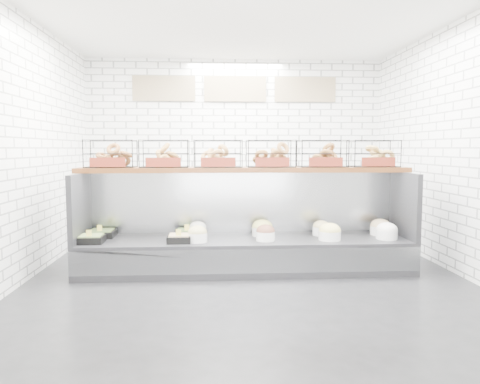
{
  "coord_description": "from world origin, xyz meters",
  "views": [
    {
      "loc": [
        -0.41,
        -5.32,
        1.49
      ],
      "look_at": [
        -0.06,
        0.45,
        0.95
      ],
      "focal_mm": 35.0,
      "sensor_mm": 36.0,
      "label": 1
    }
  ],
  "objects": [
    {
      "name": "display_case",
      "position": [
        0.02,
        0.34,
        0.33
      ],
      "size": [
        4.0,
        0.9,
        1.2
      ],
      "color": "black",
      "rests_on": "ground"
    },
    {
      "name": "prep_counter",
      "position": [
        -0.01,
        2.43,
        0.47
      ],
      "size": [
        4.0,
        0.6,
        1.2
      ],
      "color": "#93969B",
      "rests_on": "ground"
    },
    {
      "name": "ground",
      "position": [
        0.0,
        0.0,
        0.0
      ],
      "size": [
        5.5,
        5.5,
        0.0
      ],
      "primitive_type": "plane",
      "color": "black",
      "rests_on": "ground"
    },
    {
      "name": "bagel_shelf",
      "position": [
        0.0,
        0.52,
        1.39
      ],
      "size": [
        4.1,
        0.5,
        0.4
      ],
      "color": "#4C2610",
      "rests_on": "display_case"
    },
    {
      "name": "room_shell",
      "position": [
        0.0,
        0.6,
        2.06
      ],
      "size": [
        5.02,
        5.51,
        3.01
      ],
      "color": "white",
      "rests_on": "ground"
    }
  ]
}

